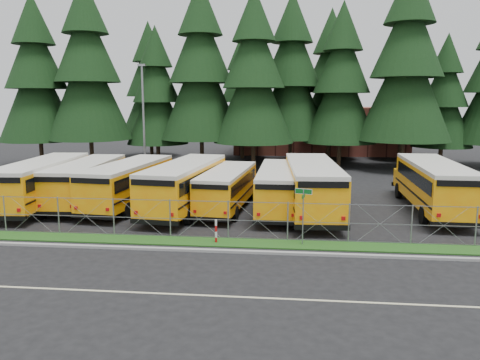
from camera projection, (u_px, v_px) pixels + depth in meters
name	position (u px, v px, depth m)	size (l,w,h in m)	color
ground	(249.00, 234.00, 24.68)	(120.00, 120.00, 0.00)	black
curb	(244.00, 252.00, 21.63)	(50.00, 0.25, 0.12)	gray
grass_verge	(247.00, 243.00, 23.01)	(50.00, 1.40, 0.06)	#194814
road_lane_line	(231.00, 297.00, 16.84)	(50.00, 0.12, 0.01)	beige
chainlink_fence	(248.00, 221.00, 23.53)	(44.00, 0.10, 2.00)	gray
brick_building	(319.00, 130.00, 62.76)	(22.00, 10.00, 6.00)	brown
bus_0	(45.00, 184.00, 30.82)	(2.78, 11.78, 3.09)	orange
bus_1	(89.00, 183.00, 31.65)	(2.61, 11.05, 2.90)	orange
bus_2	(131.00, 184.00, 30.96)	(2.65, 11.24, 2.95)	orange
bus_3	(187.00, 186.00, 29.86)	(2.78, 11.79, 3.09)	orange
bus_4	(228.00, 189.00, 30.11)	(2.37, 10.04, 2.63)	orange
bus_5	(279.00, 189.00, 29.60)	(2.53, 10.71, 2.81)	orange
bus_6	(312.00, 188.00, 29.09)	(2.89, 12.25, 3.21)	orange
bus_east	(432.00, 187.00, 29.47)	(2.85, 12.08, 3.17)	orange
street_sign	(303.00, 205.00, 22.45)	(0.81, 0.53, 2.81)	gray
striped_bollard	(216.00, 232.00, 23.01)	(0.11, 0.11, 1.20)	#B20C0C
light_standard	(144.00, 116.00, 42.44)	(0.70, 0.35, 10.14)	gray
conifer_0	(36.00, 80.00, 49.34)	(8.15, 8.15, 18.02)	black
conifer_1	(88.00, 73.00, 48.62)	(8.80, 8.80, 19.45)	black
conifer_2	(157.00, 96.00, 50.97)	(6.73, 6.73, 14.89)	black
conifer_3	(201.00, 74.00, 49.20)	(8.75, 8.75, 19.34)	black
conifer_4	(254.00, 79.00, 47.09)	(8.16, 8.16, 18.06)	black
conifer_5	(291.00, 79.00, 51.22)	(8.40, 8.40, 18.57)	black
conifer_6	(341.00, 85.00, 48.76)	(7.70, 7.70, 17.03)	black
conifer_7	(407.00, 68.00, 45.71)	(9.14, 9.14, 20.21)	black
conifer_8	(444.00, 101.00, 49.16)	(6.25, 6.25, 13.83)	black
conifer_10	(150.00, 90.00, 57.26)	(7.39, 7.39, 16.35)	black
conifer_11	(242.00, 96.00, 55.47)	(6.72, 6.72, 14.85)	black
conifer_12	(330.00, 85.00, 54.45)	(7.85, 7.85, 17.36)	black
conifer_13	(403.00, 96.00, 54.21)	(6.76, 6.76, 14.94)	black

